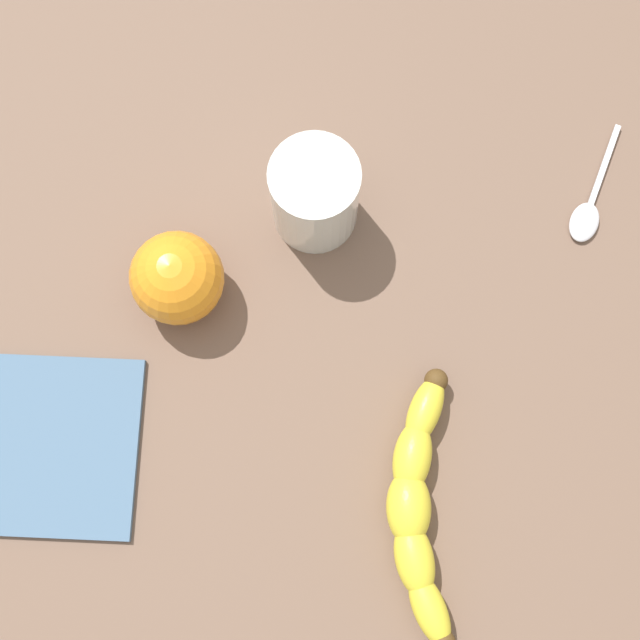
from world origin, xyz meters
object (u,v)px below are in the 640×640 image
(smoothie_glass, at_px, (315,195))
(banana, at_px, (417,507))
(teaspoon, at_px, (587,215))
(orange_fruit, at_px, (177,278))

(smoothie_glass, bearing_deg, banana, 52.15)
(smoothie_glass, height_order, teaspoon, smoothie_glass)
(smoothie_glass, relative_size, orange_fruit, 1.19)
(smoothie_glass, distance_m, orange_fruit, 0.13)
(orange_fruit, bearing_deg, teaspoon, 134.80)
(banana, bearing_deg, teaspoon, 148.17)
(smoothie_glass, xyz_separation_m, orange_fruit, (0.12, -0.05, -0.01))
(orange_fruit, bearing_deg, smoothie_glass, 155.56)
(banana, xyz_separation_m, smoothie_glass, (-0.16, -0.20, 0.03))
(banana, xyz_separation_m, orange_fruit, (-0.04, -0.26, 0.02))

